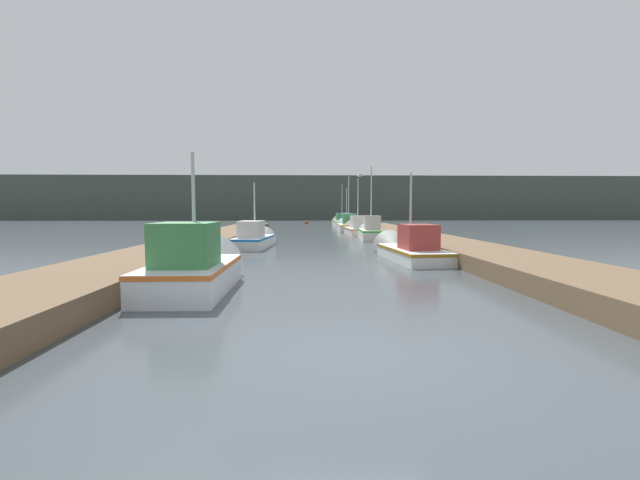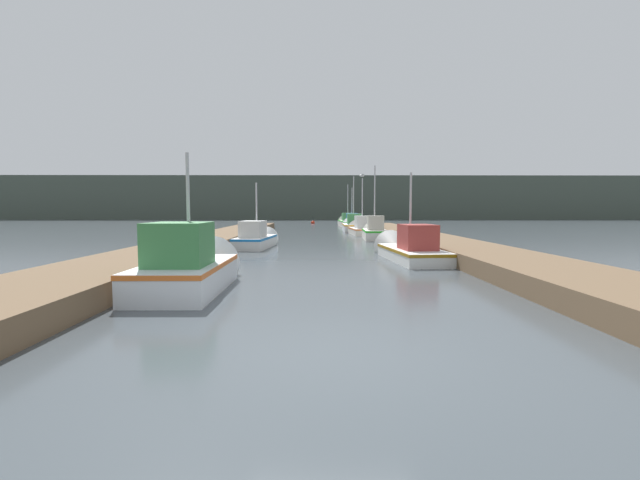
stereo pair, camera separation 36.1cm
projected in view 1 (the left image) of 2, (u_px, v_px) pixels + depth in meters
The scene contains 16 objects.
ground_plane at pixel (353, 355), 5.61m from camera, with size 200.00×200.00×0.00m.
dock_left at pixel (206, 242), 21.36m from camera, with size 2.80×40.00×0.51m.
dock_right at pixel (429, 241), 21.72m from camera, with size 2.80×40.00×0.51m.
distant_shore_ridge at pixel (310, 199), 79.43m from camera, with size 120.00×16.00×7.43m.
fishing_boat_0 at pixel (196, 267), 10.19m from camera, with size 1.71×4.41×3.68m.
fishing_boat_1 at pixel (407, 249), 16.36m from camera, with size 1.99×5.42×3.75m.
fishing_boat_2 at pixel (255, 238), 21.13m from camera, with size 1.78×4.68×3.55m.
fishing_boat_3 at pixel (371, 232), 26.74m from camera, with size 1.53×4.48×4.86m.
fishing_boat_4 at pixel (357, 229), 31.85m from camera, with size 1.88×4.69×4.65m.
fishing_boat_5 at pixel (348, 226), 36.53m from camera, with size 1.85×5.80×5.12m.
fishing_boat_6 at pixel (346, 223), 41.41m from camera, with size 1.99×5.58×4.34m.
fishing_boat_7 at pixel (342, 222), 45.83m from camera, with size 1.99×4.56×4.95m.
mooring_piling_0 at pixel (356, 222), 40.40m from camera, with size 0.29×0.29×1.16m.
mooring_piling_1 at pixel (376, 226), 30.70m from camera, with size 0.35×0.35×1.23m.
channel_buoy at pixel (307, 223), 53.59m from camera, with size 0.47×0.47×0.97m.
seagull_lead at pixel (359, 175), 22.95m from camera, with size 0.29×0.56×0.12m.
Camera 1 is at (-0.61, -5.47, 1.93)m, focal length 24.00 mm.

